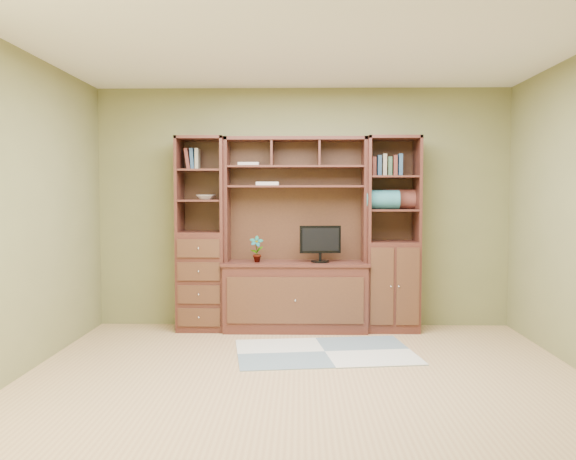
{
  "coord_description": "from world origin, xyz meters",
  "views": [
    {
      "loc": [
        -0.03,
        -4.69,
        1.44
      ],
      "look_at": [
        -0.15,
        1.2,
        1.1
      ],
      "focal_mm": 38.0,
      "sensor_mm": 36.0,
      "label": 1
    }
  ],
  "objects_px": {
    "left_tower": "(202,234)",
    "right_tower": "(392,234)",
    "center_hutch": "(295,234)",
    "monitor": "(320,237)"
  },
  "relations": [
    {
      "from": "left_tower",
      "to": "right_tower",
      "type": "distance_m",
      "value": 2.02
    },
    {
      "from": "center_hutch",
      "to": "monitor",
      "type": "height_order",
      "value": "center_hutch"
    },
    {
      "from": "center_hutch",
      "to": "right_tower",
      "type": "height_order",
      "value": "same"
    },
    {
      "from": "center_hutch",
      "to": "left_tower",
      "type": "distance_m",
      "value": 1.0
    },
    {
      "from": "right_tower",
      "to": "left_tower",
      "type": "bearing_deg",
      "value": 180.0
    },
    {
      "from": "monitor",
      "to": "right_tower",
      "type": "bearing_deg",
      "value": -0.91
    },
    {
      "from": "center_hutch",
      "to": "right_tower",
      "type": "distance_m",
      "value": 1.03
    },
    {
      "from": "center_hutch",
      "to": "left_tower",
      "type": "relative_size",
      "value": 1.0
    },
    {
      "from": "center_hutch",
      "to": "right_tower",
      "type": "bearing_deg",
      "value": 2.23
    },
    {
      "from": "left_tower",
      "to": "monitor",
      "type": "relative_size",
      "value": 3.86
    }
  ]
}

